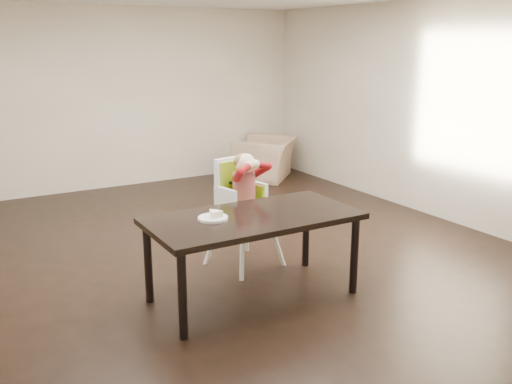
% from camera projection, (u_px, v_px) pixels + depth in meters
% --- Properties ---
extents(ground, '(7.00, 7.00, 0.00)m').
position_uv_depth(ground, '(224.00, 256.00, 5.99)').
color(ground, black).
rests_on(ground, ground).
extents(room_walls, '(6.02, 7.02, 2.71)m').
position_uv_depth(room_walls, '(221.00, 76.00, 5.52)').
color(room_walls, beige).
rests_on(room_walls, ground).
extents(dining_table, '(1.80, 0.90, 0.75)m').
position_uv_depth(dining_table, '(253.00, 224.00, 4.86)').
color(dining_table, black).
rests_on(dining_table, ground).
extents(high_chair, '(0.56, 0.56, 1.14)m').
position_uv_depth(high_chair, '(242.00, 187.00, 5.57)').
color(high_chair, white).
rests_on(high_chair, ground).
extents(plate, '(0.31, 0.31, 0.07)m').
position_uv_depth(plate, '(214.00, 216.00, 4.73)').
color(plate, white).
rests_on(plate, dining_table).
extents(armchair, '(1.19, 1.18, 0.89)m').
position_uv_depth(armchair, '(265.00, 152.00, 9.29)').
color(armchair, tan).
rests_on(armchair, ground).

